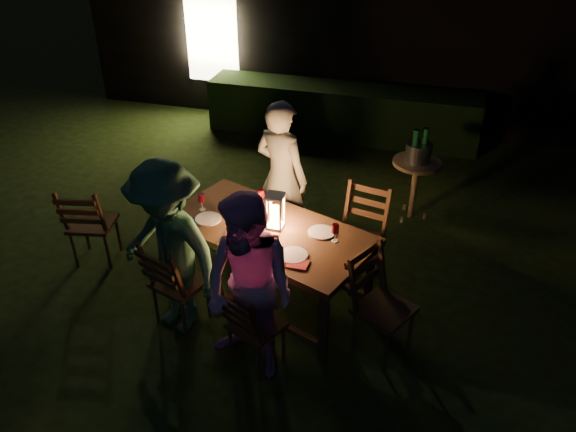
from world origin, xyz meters
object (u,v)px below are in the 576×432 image
(chair_near_right, at_px, (256,338))
(person_opp_right, at_px, (249,290))
(ice_bucket, at_px, (418,152))
(person_opp_left, at_px, (169,250))
(chair_spare, at_px, (94,237))
(chair_end, at_px, (381,322))
(person_house_side, at_px, (282,177))
(lantern, at_px, (275,213))
(side_table, at_px, (416,168))
(chair_near_left, at_px, (180,296))
(chair_far_right, at_px, (357,252))
(dining_table, at_px, (268,235))
(bottle_table, at_px, (247,207))
(bottle_bucket_b, at_px, (424,148))
(chair_far_left, at_px, (279,225))
(bottle_bucket_a, at_px, (414,149))

(chair_near_right, relative_size, person_opp_right, 0.54)
(ice_bucket, bearing_deg, chair_near_right, -111.06)
(person_opp_left, distance_m, ice_bucket, 3.17)
(chair_spare, bearing_deg, chair_end, -20.34)
(person_house_side, bearing_deg, lantern, 123.00)
(lantern, distance_m, side_table, 2.22)
(chair_end, height_order, lantern, lantern)
(chair_spare, height_order, person_house_side, person_house_side)
(ice_bucket, bearing_deg, chair_near_left, -127.77)
(chair_spare, height_order, lantern, lantern)
(chair_near_left, height_order, person_opp_left, person_opp_left)
(chair_far_right, distance_m, ice_bucket, 1.54)
(dining_table, xyz_separation_m, chair_end, (1.15, -0.42, -0.43))
(chair_end, xyz_separation_m, side_table, (0.07, 2.32, 0.37))
(person_house_side, xyz_separation_m, person_opp_left, (-0.57, -1.54, -0.01))
(bottle_table, relative_size, bottle_bucket_b, 0.88)
(chair_near_right, height_order, ice_bucket, ice_bucket)
(person_house_side, bearing_deg, chair_far_left, 92.03)
(person_opp_right, bearing_deg, chair_near_left, 176.83)
(person_opp_left, height_order, bottle_table, person_opp_left)
(chair_far_left, relative_size, chair_end, 0.90)
(lantern, relative_size, side_table, 0.46)
(person_opp_right, xyz_separation_m, bottle_bucket_a, (1.03, 2.79, 0.09))
(person_opp_left, bearing_deg, person_opp_right, 0.00)
(person_opp_left, xyz_separation_m, lantern, (0.77, 0.64, 0.12))
(chair_far_left, distance_m, side_table, 1.76)
(chair_end, relative_size, chair_spare, 1.01)
(ice_bucket, bearing_deg, lantern, -121.79)
(dining_table, distance_m, ice_bucket, 2.26)
(chair_far_left, bearing_deg, dining_table, 125.84)
(chair_far_left, bearing_deg, person_opp_right, 125.07)
(chair_far_left, height_order, chair_spare, chair_spare)
(person_house_side, xyz_separation_m, lantern, (0.20, -0.90, 0.12))
(chair_near_left, xyz_separation_m, bottle_table, (0.45, 0.65, 0.66))
(chair_spare, xyz_separation_m, bottle_bucket_b, (3.26, 1.87, 0.62))
(bottle_bucket_b, bearing_deg, chair_end, -92.89)
(bottle_bucket_a, bearing_deg, chair_end, -90.48)
(person_opp_right, height_order, lantern, person_opp_right)
(chair_near_left, height_order, chair_spare, chair_spare)
(bottle_bucket_b, bearing_deg, lantern, -122.34)
(dining_table, relative_size, chair_near_right, 2.40)
(chair_near_left, xyz_separation_m, chair_spare, (-1.30, 0.64, 0.01))
(chair_spare, distance_m, ice_bucket, 3.74)
(chair_near_right, bearing_deg, lantern, 121.82)
(chair_near_right, height_order, side_table, chair_near_right)
(chair_near_left, distance_m, chair_far_left, 1.54)
(lantern, height_order, bottle_bucket_a, lantern)
(side_table, xyz_separation_m, bottle_bucket_b, (0.05, 0.04, 0.25))
(chair_far_right, bearing_deg, chair_near_right, 78.36)
(side_table, distance_m, bottle_bucket_b, 0.26)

